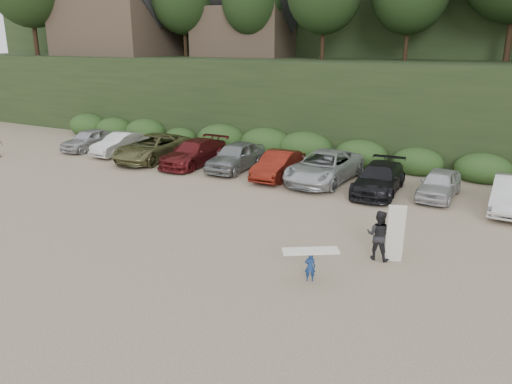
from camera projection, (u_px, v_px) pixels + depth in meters
The scene contains 4 objects.
ground at pixel (214, 245), 18.82m from camera, with size 120.00×120.00×0.00m, color tan.
parked_cars at pixel (342, 172), 26.18m from camera, with size 39.83×6.47×1.64m.
child_surfer at pixel (310, 260), 15.82m from camera, with size 1.77×1.38×1.07m.
adult_surfer at pixel (380, 235), 17.33m from camera, with size 1.33×0.69×2.11m.
Camera 1 is at (9.71, -14.53, 7.43)m, focal length 35.00 mm.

